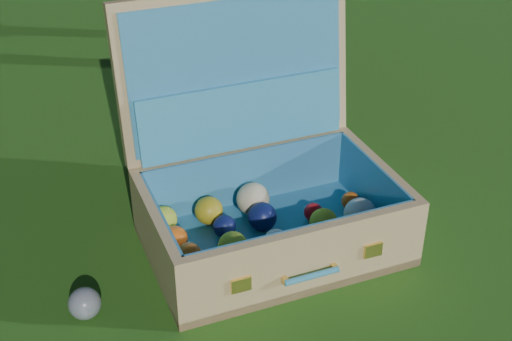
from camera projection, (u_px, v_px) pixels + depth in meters
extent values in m
plane|color=#215114|center=(303.00, 188.00, 1.83)|extent=(60.00, 60.00, 0.00)
sphere|color=teal|center=(85.00, 303.00, 1.41)|extent=(0.07, 0.07, 0.07)
cube|color=tan|center=(272.00, 243.00, 1.62)|extent=(0.60, 0.45, 0.02)
cube|color=tan|center=(306.00, 263.00, 1.44)|extent=(0.55, 0.10, 0.17)
cube|color=tan|center=(245.00, 179.00, 1.72)|extent=(0.55, 0.10, 0.17)
cube|color=tan|center=(157.00, 244.00, 1.50)|extent=(0.07, 0.33, 0.17)
cube|color=tan|center=(377.00, 193.00, 1.67)|extent=(0.07, 0.33, 0.17)
cube|color=teal|center=(272.00, 239.00, 1.61)|extent=(0.55, 0.40, 0.01)
cube|color=teal|center=(304.00, 255.00, 1.45)|extent=(0.51, 0.08, 0.15)
cube|color=teal|center=(247.00, 178.00, 1.70)|extent=(0.51, 0.08, 0.15)
cube|color=teal|center=(162.00, 239.00, 1.50)|extent=(0.05, 0.32, 0.15)
cube|color=teal|center=(373.00, 190.00, 1.66)|extent=(0.05, 0.32, 0.15)
cube|color=tan|center=(235.00, 70.00, 1.62)|extent=(0.56, 0.17, 0.37)
cube|color=teal|center=(238.00, 72.00, 1.61)|extent=(0.51, 0.13, 0.32)
cube|color=teal|center=(242.00, 116.00, 1.64)|extent=(0.49, 0.11, 0.16)
cube|color=#F2C659|center=(241.00, 285.00, 1.39)|extent=(0.04, 0.01, 0.03)
cube|color=#F2C659|center=(373.00, 250.00, 1.48)|extent=(0.04, 0.01, 0.03)
cylinder|color=teal|center=(312.00, 276.00, 1.43)|extent=(0.12, 0.03, 0.01)
cube|color=#F2C659|center=(285.00, 281.00, 1.42)|extent=(0.01, 0.02, 0.01)
cube|color=#F2C659|center=(335.00, 267.00, 1.45)|extent=(0.01, 0.02, 0.01)
sphere|color=beige|center=(200.00, 280.00, 1.44)|extent=(0.06, 0.06, 0.06)
sphere|color=#B80E14|center=(252.00, 274.00, 1.47)|extent=(0.05, 0.05, 0.05)
sphere|color=silver|center=(295.00, 254.00, 1.50)|extent=(0.07, 0.07, 0.07)
sphere|color=#C2D133|center=(340.00, 246.00, 1.53)|extent=(0.07, 0.07, 0.07)
sphere|color=#AC9116|center=(377.00, 236.00, 1.56)|extent=(0.06, 0.06, 0.06)
sphere|color=#E35913|center=(189.00, 256.00, 1.51)|extent=(0.06, 0.06, 0.06)
sphere|color=#C2D133|center=(233.00, 246.00, 1.53)|extent=(0.06, 0.06, 0.06)
sphere|color=silver|center=(276.00, 240.00, 1.56)|extent=(0.05, 0.05, 0.05)
sphere|color=#C2D133|center=(324.00, 222.00, 1.61)|extent=(0.06, 0.06, 0.06)
sphere|color=silver|center=(360.00, 214.00, 1.62)|extent=(0.08, 0.08, 0.08)
sphere|color=#E35913|center=(175.00, 239.00, 1.56)|extent=(0.06, 0.06, 0.06)
sphere|color=#0E1648|center=(224.00, 226.00, 1.60)|extent=(0.05, 0.05, 0.05)
sphere|color=#0E1648|center=(262.00, 217.00, 1.62)|extent=(0.07, 0.07, 0.07)
sphere|color=#B80E14|center=(313.00, 212.00, 1.66)|extent=(0.04, 0.04, 0.04)
sphere|color=#E35913|center=(351.00, 201.00, 1.70)|extent=(0.04, 0.04, 0.04)
sphere|color=#C2D133|center=(164.00, 220.00, 1.62)|extent=(0.06, 0.06, 0.06)
sphere|color=#AC9116|center=(209.00, 211.00, 1.64)|extent=(0.07, 0.07, 0.07)
sphere|color=beige|center=(253.00, 199.00, 1.67)|extent=(0.08, 0.08, 0.08)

